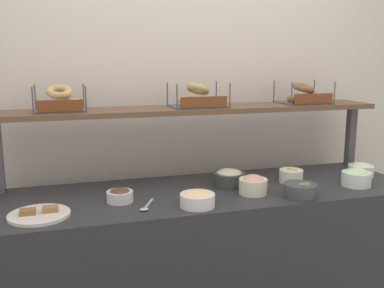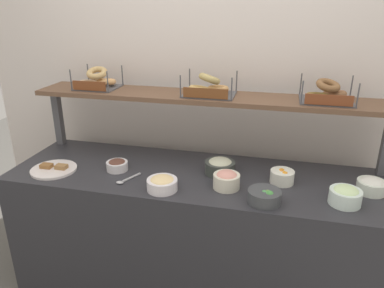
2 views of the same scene
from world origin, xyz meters
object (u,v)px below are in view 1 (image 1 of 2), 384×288
Objects in this scene: bagel_basket_plain at (60,102)px; bagel_basket_sesame at (198,99)px; bowl_chocolate_spread at (120,195)px; bowl_tuna_salad at (229,177)px; serving_spoon_near_plate at (146,207)px; serving_plate_white at (39,214)px; bagel_basket_cinnamon_raisin at (303,96)px; bowl_fruit_salad at (291,176)px; bowl_scallion_spread at (356,177)px; bowl_veggie_mix at (300,190)px; bowl_egg_salad at (197,199)px; bowl_lox_spread at (253,184)px; bowl_cream_cheese at (361,169)px.

bagel_basket_sesame is at bearing -1.45° from bagel_basket_plain.
bowl_tuna_salad is at bearing 9.55° from bowl_chocolate_spread.
serving_spoon_near_plate is 0.59× the size of bagel_basket_plain.
serving_plate_white is 1.72m from bagel_basket_cinnamon_raisin.
bagel_basket_plain is (-0.90, 0.24, 0.43)m from bowl_tuna_salad.
bowl_tuna_salad is 1.13× the size of serving_spoon_near_plate.
bowl_tuna_salad is 1.03m from serving_plate_white.
bowl_fruit_salad reaches higher than serving_spoon_near_plate.
bowl_tuna_salad is 1.02m from bagel_basket_plain.
bagel_basket_plain is (0.12, 0.44, 0.47)m from serving_plate_white.
bagel_basket_sesame is at bearing 48.58° from serving_spoon_near_plate.
bowl_scallion_spread is 1.70m from serving_plate_white.
serving_spoon_near_plate is at bearing -131.42° from bagel_basket_sesame.
bowl_scallion_spread is 0.59× the size of serving_plate_white.
bowl_scallion_spread is 0.61m from bagel_basket_cinnamon_raisin.
bowl_egg_salad is at bearing 179.49° from bowl_veggie_mix.
bagel_basket_sesame is at bearing 152.44° from bowl_scallion_spread.
bowl_lox_spread is 0.82× the size of bowl_tuna_salad.
bowl_fruit_salad is (0.65, 0.24, 0.00)m from bowl_egg_salad.
bowl_scallion_spread is 1.01× the size of serving_spoon_near_plate.
bowl_scallion_spread is (0.32, -0.17, 0.01)m from bowl_fruit_salad.
bowl_cream_cheese is 0.85m from bowl_tuna_salad.
bowl_lox_spread is at bearing 152.51° from bowl_veggie_mix.
bagel_basket_plain is 1.48m from bagel_basket_cinnamon_raisin.
bowl_lox_spread is at bearing -170.14° from bowl_cream_cheese.
bagel_basket_plain is (-0.96, 0.41, 0.43)m from bowl_lox_spread.
bagel_basket_sesame is at bearing 165.10° from bowl_cream_cheese.
bagel_basket_cinnamon_raisin is at bearing -0.50° from bagel_basket_plain.
bowl_chocolate_spread is 0.75m from bagel_basket_sesame.
bagel_basket_sesame reaches higher than serving_plate_white.
bowl_lox_spread is 0.36m from bowl_egg_salad.
bowl_cream_cheese is 0.56× the size of serving_plate_white.
bowl_scallion_spread is 0.51× the size of bagel_basket_sesame.
bowl_egg_salad is 0.99× the size of bowl_veggie_mix.
bowl_egg_salad is 0.62× the size of serving_plate_white.
bowl_lox_spread reaches higher than bowl_fruit_salad.
bowl_lox_spread is at bearing -23.22° from bagel_basket_plain.
bowl_cream_cheese is at bearing -9.03° from bagel_basket_plain.
bowl_tuna_salad reaches higher than bowl_cream_cheese.
bagel_basket_plain reaches higher than bowl_lox_spread.
serving_plate_white is at bearing -164.98° from bowl_chocolate_spread.
bowl_cream_cheese reaches higher than bowl_chocolate_spread.
bowl_scallion_spread reaches higher than bowl_veggie_mix.
bagel_basket_cinnamon_raisin reaches higher than bowl_chocolate_spread.
bagel_basket_sesame reaches higher than bowl_veggie_mix.
bowl_cream_cheese is 0.57m from bagel_basket_cinnamon_raisin.
bowl_scallion_spread is at bearing -16.66° from bowl_tuna_salad.
bowl_chocolate_spread is 0.62m from bagel_basket_plain.
bowl_egg_salad is 0.56m from bowl_veggie_mix.
bowl_scallion_spread is at bearing 0.05° from serving_plate_white.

